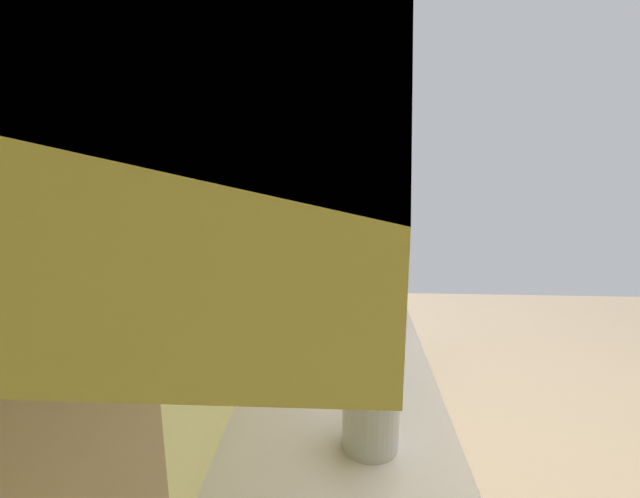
{
  "coord_description": "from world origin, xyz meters",
  "views": [
    {
      "loc": [
        -1.72,
        1.35,
        1.63
      ],
      "look_at": [
        -0.59,
        1.41,
        1.37
      ],
      "focal_mm": 25.12,
      "sensor_mm": 36.0,
      "label": 1
    }
  ],
  "objects_px": {
    "bowl": "(364,371)",
    "kettle": "(371,419)",
    "microwave": "(336,279)",
    "oven_range": "(344,307)"
  },
  "relations": [
    {
      "from": "microwave",
      "to": "kettle",
      "type": "distance_m",
      "value": 0.9
    },
    {
      "from": "bowl",
      "to": "kettle",
      "type": "height_order",
      "value": "kettle"
    },
    {
      "from": "oven_range",
      "to": "microwave",
      "type": "xyz_separation_m",
      "value": [
        -1.26,
        0.04,
        0.6
      ]
    },
    {
      "from": "oven_range",
      "to": "microwave",
      "type": "relative_size",
      "value": 2.05
    },
    {
      "from": "bowl",
      "to": "kettle",
      "type": "relative_size",
      "value": 1.01
    },
    {
      "from": "microwave",
      "to": "kettle",
      "type": "height_order",
      "value": "microwave"
    },
    {
      "from": "oven_range",
      "to": "microwave",
      "type": "height_order",
      "value": "microwave"
    },
    {
      "from": "oven_range",
      "to": "bowl",
      "type": "xyz_separation_m",
      "value": [
        -1.83,
        -0.06,
        0.47
      ]
    },
    {
      "from": "microwave",
      "to": "kettle",
      "type": "relative_size",
      "value": 2.81
    },
    {
      "from": "bowl",
      "to": "kettle",
      "type": "xyz_separation_m",
      "value": [
        -0.32,
        0.0,
        0.04
      ]
    }
  ]
}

